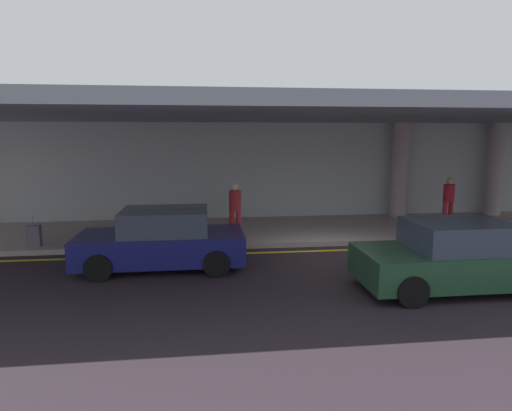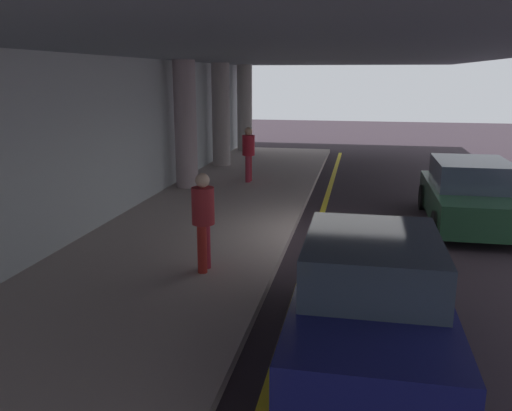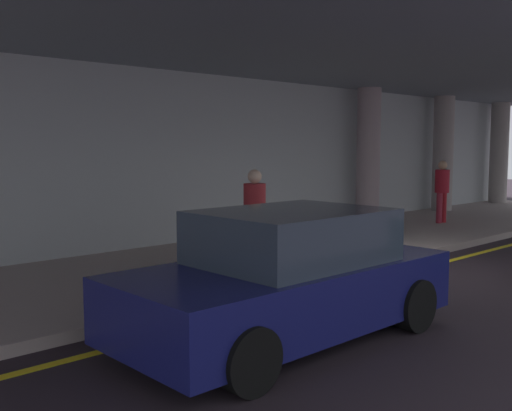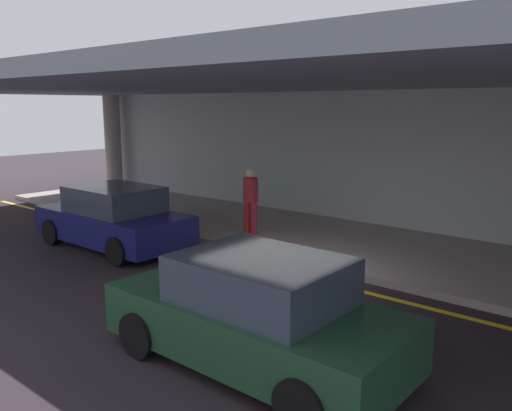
{
  "view_description": "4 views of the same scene",
  "coord_description": "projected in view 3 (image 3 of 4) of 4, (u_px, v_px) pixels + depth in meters",
  "views": [
    {
      "loc": [
        -3.56,
        -11.27,
        3.31
      ],
      "look_at": [
        -1.91,
        2.43,
        1.06
      ],
      "focal_mm": 30.19,
      "sensor_mm": 36.0,
      "label": 1
    },
    {
      "loc": [
        -10.86,
        -0.36,
        3.4
      ],
      "look_at": [
        -0.83,
        1.63,
        0.88
      ],
      "focal_mm": 37.44,
      "sensor_mm": 36.0,
      "label": 2
    },
    {
      "loc": [
        -9.48,
        -5.19,
        2.23
      ],
      "look_at": [
        -2.88,
        1.85,
        1.26
      ],
      "focal_mm": 41.68,
      "sensor_mm": 36.0,
      "label": 3
    },
    {
      "loc": [
        5.92,
        -7.82,
        3.4
      ],
      "look_at": [
        -1.79,
        1.4,
        1.09
      ],
      "focal_mm": 36.75,
      "sensor_mm": 36.0,
      "label": 4
    }
  ],
  "objects": [
    {
      "name": "car_navy",
      "position": [
        288.0,
        278.0,
        6.82
      ],
      "size": [
        4.1,
        1.92,
        1.5
      ],
      "rotation": [
        0.0,
        0.0,
        3.1
      ],
      "color": "#141754",
      "rests_on": "ground"
    },
    {
      "name": "sidewalk",
      "position": [
        314.0,
        247.0,
        12.69
      ],
      "size": [
        26.0,
        4.2,
        0.15
      ],
      "primitive_type": "cube",
      "color": "#A2918C",
      "rests_on": "ground"
    },
    {
      "name": "ground_plane",
      "position": [
        447.0,
        273.0,
        10.45
      ],
      "size": [
        60.0,
        60.0,
        0.0
      ],
      "primitive_type": "plane",
      "color": "#281F26"
    },
    {
      "name": "support_column_right_mid",
      "position": [
        499.0,
        153.0,
        21.8
      ],
      "size": [
        0.64,
        0.64,
        3.65
      ],
      "primitive_type": "cylinder",
      "color": "#9F9590",
      "rests_on": "sidewalk"
    },
    {
      "name": "ceiling_overhang",
      "position": [
        335.0,
        60.0,
        11.94
      ],
      "size": [
        28.0,
        13.2,
        0.3
      ],
      "primitive_type": "cube",
      "color": "slate",
      "rests_on": "support_column_far_left"
    },
    {
      "name": "lane_stripe_yellow",
      "position": [
        421.0,
        268.0,
        10.83
      ],
      "size": [
        26.0,
        0.14,
        0.01
      ],
      "primitive_type": "cube",
      "color": "yellow",
      "rests_on": "ground"
    },
    {
      "name": "support_column_left_mid",
      "position": [
        368.0,
        155.0,
        16.36
      ],
      "size": [
        0.64,
        0.64,
        3.65
      ],
      "primitive_type": "cylinder",
      "color": "#A38E92",
      "rests_on": "sidewalk"
    },
    {
      "name": "traveler_with_luggage",
      "position": [
        442.0,
        187.0,
        16.02
      ],
      "size": [
        0.38,
        0.38,
        1.68
      ],
      "rotation": [
        0.0,
        0.0,
        0.34
      ],
      "color": "maroon",
      "rests_on": "sidewalk"
    },
    {
      "name": "terminal_back_wall",
      "position": [
        244.0,
        160.0,
        14.14
      ],
      "size": [
        26.0,
        0.3,
        3.8
      ],
      "primitive_type": "cube",
      "color": "#ACB1B4",
      "rests_on": "ground"
    },
    {
      "name": "person_waiting_for_ride",
      "position": [
        255.0,
        211.0,
        10.13
      ],
      "size": [
        0.38,
        0.38,
        1.68
      ],
      "rotation": [
        0.0,
        0.0,
        1.61
      ],
      "color": "#AF241D",
      "rests_on": "sidewalk"
    },
    {
      "name": "support_column_center",
      "position": [
        443.0,
        154.0,
        19.08
      ],
      "size": [
        0.64,
        0.64,
        3.65
      ],
      "primitive_type": "cylinder",
      "color": "#A29593",
      "rests_on": "sidewalk"
    }
  ]
}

